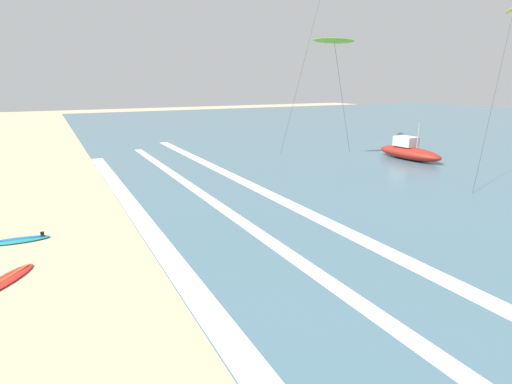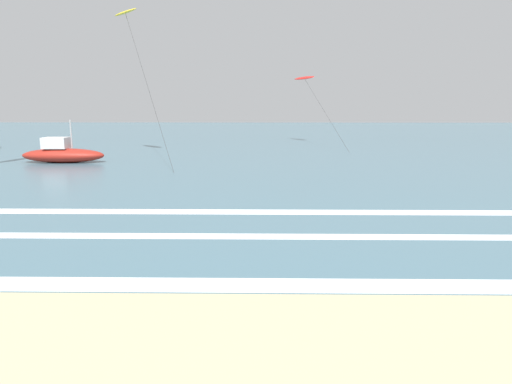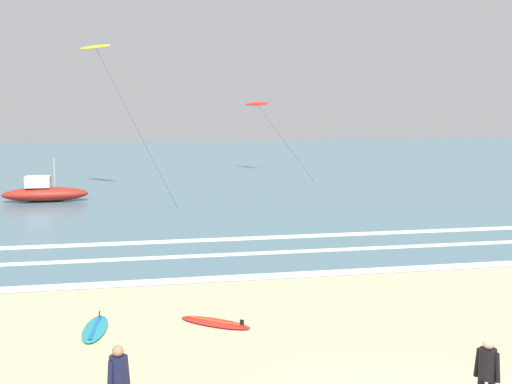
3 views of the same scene
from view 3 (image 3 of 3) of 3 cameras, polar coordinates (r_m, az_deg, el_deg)
The scene contains 11 objects.
ocean_surface at distance 65.85m, azimuth -6.79°, elevation 2.51°, with size 140.00×90.00×0.01m, color #476B7A.
wave_foam_shoreline at distance 22.42m, azimuth 4.83°, elevation -7.39°, with size 44.41×0.74×0.01m, color white.
wave_foam_mid_break at distance 25.17m, azimuth -3.46°, elevation -5.71°, with size 44.26×0.54×0.01m, color white.
wave_foam_outer_break at distance 28.56m, azimuth 2.13°, elevation -4.09°, with size 56.68×0.72×0.01m, color white.
surfer_left_far at distance 12.88m, azimuth 20.15°, elevation -14.99°, with size 0.38×0.46×1.60m.
surfer_left_near at distance 12.09m, azimuth -12.31°, elevation -16.23°, with size 0.45×0.40×1.60m.
surfboard_near_water at distance 17.49m, azimuth -14.33°, elevation -11.87°, with size 0.80×2.15×0.25m.
surfboard_foreground_flat at distance 17.45m, azimuth -3.71°, elevation -11.68°, with size 2.03×1.75×0.25m.
kite_red_high_left at distance 57.88m, azimuth 0.07°, elevation 7.94°, with size 3.90×11.17×6.39m.
kite_yellow_mid_center at distance 45.58m, azimuth -14.29°, elevation 12.51°, with size 6.19×10.54×10.17m.
offshore_boat at distance 41.50m, azimuth -18.58°, elevation -0.06°, with size 5.22×1.76×2.70m.
Camera 3 is at (-4.89, -10.46, 5.81)m, focal length 44.28 mm.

